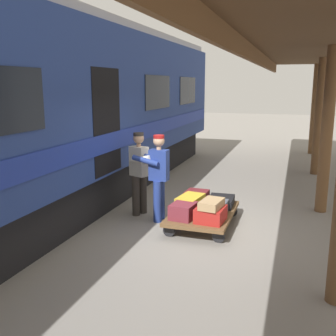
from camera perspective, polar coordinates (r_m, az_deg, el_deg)
ground_plane at (r=7.35m, az=6.17°, el=-9.08°), size 60.00×60.00×0.00m
train_car at (r=8.35m, az=-18.15°, el=7.48°), size 3.02×16.40×4.00m
luggage_cart at (r=7.51m, az=5.11°, el=-6.63°), size 1.11×1.77×0.29m
suitcase_burgundy_valise at (r=7.06m, az=2.23°, el=-6.27°), size 0.45×0.52×0.27m
suitcase_maroon_trunk at (r=7.97m, az=4.18°, el=-4.24°), size 0.45×0.48×0.25m
suitcase_yellow_case at (r=7.51m, az=3.26°, el=-5.12°), size 0.47×0.68×0.28m
suitcase_slate_roller at (r=7.41m, az=7.02°, el=-5.68°), size 0.40×0.48×0.22m
suitcase_red_plastic at (r=6.95m, az=6.23°, el=-6.70°), size 0.51×0.57×0.26m
suitcase_black_hardshell at (r=7.88m, az=7.72°, el=-4.83°), size 0.51×0.65×0.16m
suitcase_tan_vintage at (r=6.85m, az=6.36°, el=-5.23°), size 0.39×0.56×0.14m
porter_in_overalls at (r=7.61m, az=-1.46°, el=-0.99°), size 0.67×0.42×1.70m
porter_by_door at (r=7.97m, az=-4.13°, el=-0.40°), size 0.74×0.60×1.70m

